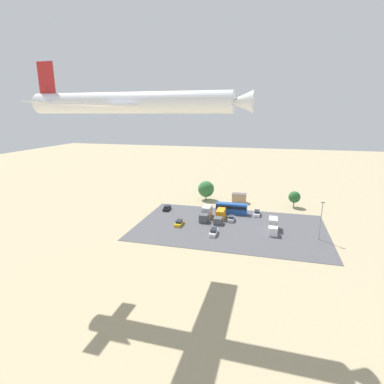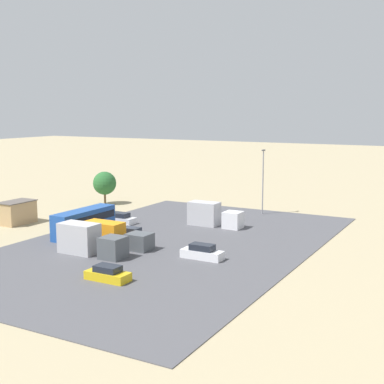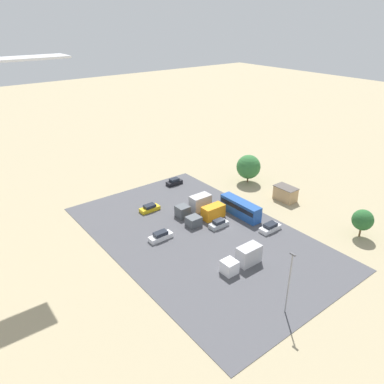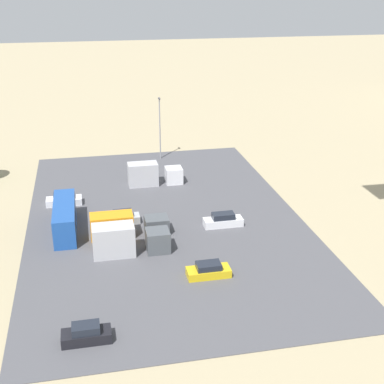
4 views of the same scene
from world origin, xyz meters
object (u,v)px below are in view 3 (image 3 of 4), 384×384
parked_car_2 (150,208)px  parked_car_4 (174,182)px  parked_car_0 (161,236)px  parked_truck_0 (195,205)px  bus (240,207)px  shed_building (285,193)px  parked_car_1 (270,228)px  parked_truck_2 (243,258)px  parked_truck_1 (208,214)px  parked_car_3 (219,224)px

parked_car_2 → parked_car_4: (8.10, -12.36, 0.06)m
parked_car_0 → parked_truck_0: bearing=110.9°
parked_car_2 → bus: bearing=-133.4°
shed_building → parked_car_1: bearing=118.5°
parked_car_2 → parked_car_0: bearing=158.1°
parked_truck_2 → parked_truck_1: bearing=-18.6°
parked_car_1 → parked_truck_1: (10.90, 7.14, 0.64)m
parked_truck_0 → parked_truck_1: bearing=177.4°
bus → parked_car_2: bus is taller
shed_building → parked_car_0: bearing=83.7°
parked_car_1 → parked_car_3: size_ratio=1.13×
parked_car_1 → parked_truck_1: bearing=-146.8°
shed_building → parked_truck_0: size_ratio=0.63×
parked_truck_0 → bus: bearing=-137.0°
parked_car_1 → parked_car_0: bearing=-119.2°
parked_car_1 → parked_car_3: 10.28m
shed_building → bus: bearing=85.3°
parked_car_0 → parked_car_4: parked_car_0 is taller
parked_car_2 → parked_car_3: size_ratio=1.07×
bus → parked_car_1: bearing=92.2°
shed_building → parked_truck_1: shed_building is taller
parked_car_2 → parked_truck_1: (-10.87, -7.49, 0.67)m
parked_car_0 → parked_car_2: parked_car_0 is taller
parked_car_1 → parked_car_3: parked_car_3 is taller
parked_car_0 → parked_car_3: size_ratio=1.15×
parked_car_4 → parked_truck_2: bearing=163.7°
shed_building → bus: 13.46m
parked_car_0 → parked_car_2: 11.96m
parked_truck_1 → parked_car_2: bearing=34.6°
parked_truck_0 → parked_truck_2: bearing=164.7°
shed_building → parked_car_2: bearing=62.1°
parked_car_4 → shed_building: bearing=-146.0°
parked_car_0 → parked_car_4: bearing=138.8°
parked_car_1 → parked_truck_2: size_ratio=0.59×
parked_truck_1 → shed_building: bearing=-100.6°
parked_truck_1 → parked_car_3: bearing=179.1°
parked_car_3 → parked_car_4: 23.06m
parked_car_4 → bus: bearing=-174.9°
parked_car_1 → parked_truck_0: bearing=-155.6°
parked_truck_2 → parked_truck_0: bearing=-15.3°
parked_car_1 → parked_car_2: size_ratio=1.05×
parked_car_2 → parked_car_3: bearing=-152.7°
parked_car_2 → parked_truck_0: parked_truck_0 is taller
bus → parked_truck_0: 9.72m
parked_car_1 → parked_car_3: (7.34, 7.19, 0.01)m
bus → parked_car_3: 7.03m
parked_car_3 → parked_truck_1: size_ratio=0.46×
shed_building → parked_car_1: (-7.10, 13.10, -0.93)m
parked_car_2 → parked_truck_1: size_ratio=0.49×
parked_car_0 → parked_car_2: bearing=158.1°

